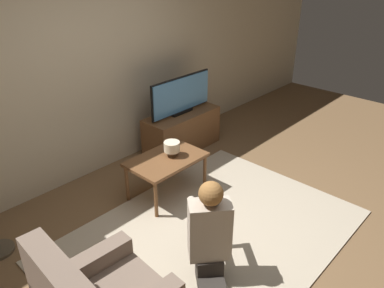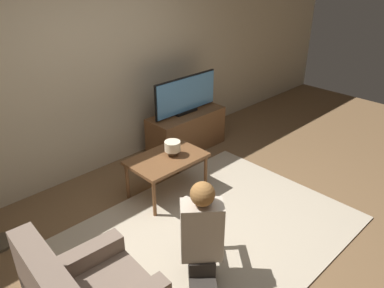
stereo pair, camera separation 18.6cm
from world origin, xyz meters
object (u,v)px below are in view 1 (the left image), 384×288
tv (181,95)px  table_lamp (172,147)px  coffee_table (166,162)px  person_kneeling (210,235)px

tv → table_lamp: bearing=-141.5°
coffee_table → person_kneeling: 1.36m
person_kneeling → table_lamp: person_kneeling is taller
coffee_table → person_kneeling: person_kneeling is taller
coffee_table → table_lamp: size_ratio=4.74×
tv → table_lamp: 1.11m
person_kneeling → table_lamp: bearing=-81.4°
tv → table_lamp: tv is taller
tv → person_kneeling: bearing=-130.4°
coffee_table → table_lamp: table_lamp is taller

